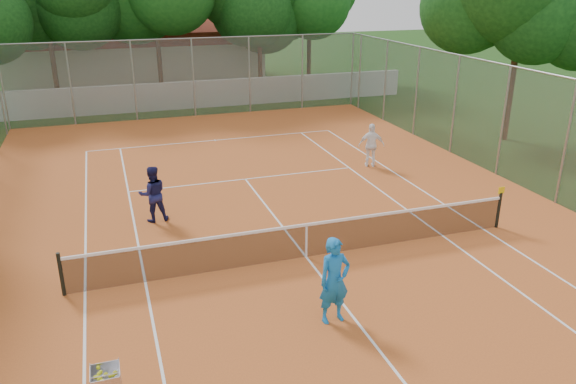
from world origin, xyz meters
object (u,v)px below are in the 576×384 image
object	(u,v)px
tennis_net	(306,240)
player_far_left	(153,194)
player_near	(334,281)
clubhouse	(136,49)
player_far_right	(371,145)

from	to	relation	value
tennis_net	player_far_left	distance (m)	5.08
player_near	player_far_left	distance (m)	7.23
clubhouse	player_near	size ratio (longest dim) A/B	8.60
tennis_net	player_near	xyz separation A→B (m)	(-0.45, -2.89, 0.46)
player_near	clubhouse	bearing A→B (deg)	87.10
player_near	tennis_net	bearing A→B (deg)	75.52
player_far_left	player_near	bearing A→B (deg)	111.23
player_far_right	player_near	bearing A→B (deg)	80.38
player_near	player_far_left	world-z (taller)	player_near
tennis_net	player_far_right	distance (m)	8.07
player_far_left	tennis_net	bearing A→B (deg)	129.91
clubhouse	player_far_right	xyz separation A→B (m)	(6.99, -22.66, -1.34)
tennis_net	player_near	size ratio (longest dim) A/B	6.23
tennis_net	player_near	distance (m)	2.96
player_far_left	player_far_right	world-z (taller)	player_far_left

